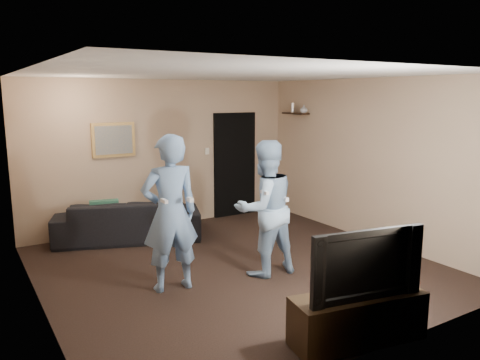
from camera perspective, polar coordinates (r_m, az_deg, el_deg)
ground at (r=6.55m, az=-0.34°, el=-10.54°), size 5.00×5.00×0.00m
ceiling at (r=6.13m, az=-0.37°, el=12.81°), size 5.00×5.00×0.04m
wall_back at (r=8.42m, az=-9.25°, el=3.15°), size 5.00×0.04×2.60m
wall_front at (r=4.32m, az=17.21°, el=-4.02°), size 5.00×0.04×2.60m
wall_left at (r=5.37m, az=-23.77°, el=-1.67°), size 0.04×5.00×2.60m
wall_right at (r=7.79m, az=15.56°, el=2.32°), size 0.04×5.00×2.60m
sofa at (r=7.86m, az=-13.48°, el=-4.71°), size 2.46×1.62×0.67m
throw_pillow at (r=7.72m, az=-16.18°, el=-3.99°), size 0.46×0.23×0.44m
painting_frame at (r=8.07m, az=-15.17°, el=4.75°), size 0.72×0.05×0.57m
painting_canvas at (r=8.04m, az=-15.11°, el=4.74°), size 0.62×0.01×0.47m
doorway at (r=9.09m, az=-0.65°, el=1.89°), size 0.90×0.06×2.00m
light_switch at (r=8.76m, az=-4.04°, el=3.53°), size 0.08×0.02×0.12m
wall_shelf at (r=8.98m, az=6.78°, el=8.07°), size 0.20×0.60×0.03m
shelf_vase at (r=8.79m, az=7.78°, el=8.56°), size 0.17×0.17×0.14m
shelf_figurine at (r=9.05m, az=6.43°, el=8.76°), size 0.06×0.06×0.18m
tv_console at (r=4.76m, az=14.15°, el=-16.00°), size 1.36×0.66×0.47m
television at (r=4.54m, az=14.47°, el=-9.56°), size 1.16×0.37×0.67m
wii_player_left at (r=5.64m, az=-8.52°, el=-4.04°), size 0.73×0.55×1.89m
wii_player_right at (r=6.08m, az=3.04°, el=-3.47°), size 0.87×0.69×1.77m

